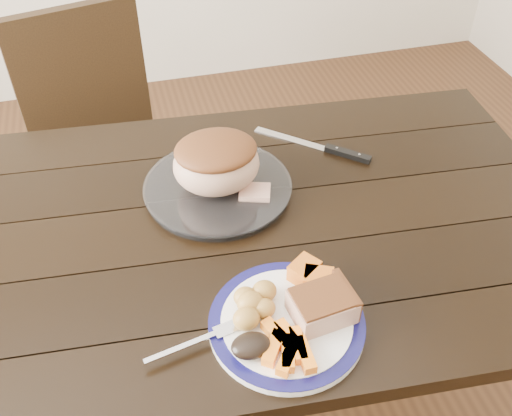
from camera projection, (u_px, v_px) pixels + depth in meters
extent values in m
plane|color=#472B16|center=(229.00, 400.00, 1.76)|extent=(4.00, 4.00, 0.00)
cube|color=black|center=(219.00, 232.00, 1.27)|extent=(1.67, 1.03, 0.04)
cube|color=black|center=(425.00, 208.00, 1.89)|extent=(0.07, 0.07, 0.71)
cube|color=black|center=(114.00, 171.00, 1.88)|extent=(0.51, 0.51, 0.04)
cube|color=black|center=(81.00, 76.00, 1.84)|extent=(0.42, 0.14, 0.46)
cube|color=black|center=(154.00, 179.00, 2.22)|extent=(0.04, 0.04, 0.43)
cube|color=black|center=(192.00, 236.00, 1.99)|extent=(0.04, 0.04, 0.43)
cube|color=black|center=(62.00, 209.00, 2.09)|extent=(0.04, 0.04, 0.43)
cube|color=black|center=(91.00, 274.00, 1.86)|extent=(0.04, 0.04, 0.43)
cylinder|color=white|center=(286.00, 324.00, 1.05)|extent=(0.29, 0.29, 0.02)
torus|color=#0F0D44|center=(287.00, 321.00, 1.05)|extent=(0.29, 0.29, 0.02)
cylinder|color=white|center=(218.00, 189.00, 1.34)|extent=(0.34, 0.34, 0.02)
cube|color=tan|center=(322.00, 306.00, 1.04)|extent=(0.12, 0.10, 0.05)
ellipsoid|color=gold|center=(246.00, 319.00, 1.02)|extent=(0.05, 0.04, 0.04)
ellipsoid|color=gold|center=(264.00, 291.00, 1.07)|extent=(0.05, 0.04, 0.04)
ellipsoid|color=gold|center=(250.00, 303.00, 1.04)|extent=(0.05, 0.05, 0.04)
ellipsoid|color=gold|center=(264.00, 308.00, 1.04)|extent=(0.04, 0.04, 0.04)
ellipsoid|color=gold|center=(245.00, 297.00, 1.06)|extent=(0.04, 0.04, 0.04)
cube|color=orange|center=(288.00, 358.00, 0.97)|extent=(0.06, 0.07, 0.02)
cube|color=orange|center=(288.00, 353.00, 0.98)|extent=(0.04, 0.07, 0.02)
cube|color=orange|center=(305.00, 355.00, 0.98)|extent=(0.02, 0.07, 0.02)
cube|color=orange|center=(277.00, 335.00, 1.01)|extent=(0.05, 0.07, 0.02)
cube|color=orange|center=(273.00, 348.00, 0.99)|extent=(0.06, 0.07, 0.02)
cube|color=orange|center=(288.00, 336.00, 1.00)|extent=(0.04, 0.07, 0.02)
cube|color=orange|center=(298.00, 345.00, 0.99)|extent=(0.03, 0.07, 0.02)
cube|color=orange|center=(304.00, 271.00, 1.11)|extent=(0.07, 0.07, 0.04)
cube|color=orange|center=(318.00, 280.00, 1.09)|extent=(0.07, 0.06, 0.04)
ellipsoid|color=black|center=(251.00, 346.00, 0.98)|extent=(0.07, 0.05, 0.03)
cube|color=silver|center=(182.00, 347.00, 1.00)|extent=(0.14, 0.04, 0.00)
cube|color=silver|center=(226.00, 329.00, 1.03)|extent=(0.05, 0.03, 0.00)
ellipsoid|color=tan|center=(216.00, 164.00, 1.29)|extent=(0.20, 0.17, 0.13)
cube|color=tan|center=(255.00, 193.00, 1.30)|extent=(0.08, 0.07, 0.02)
cube|color=silver|center=(290.00, 139.00, 1.50)|extent=(0.16, 0.15, 0.00)
cube|color=black|center=(348.00, 154.00, 1.44)|extent=(0.10, 0.10, 0.01)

